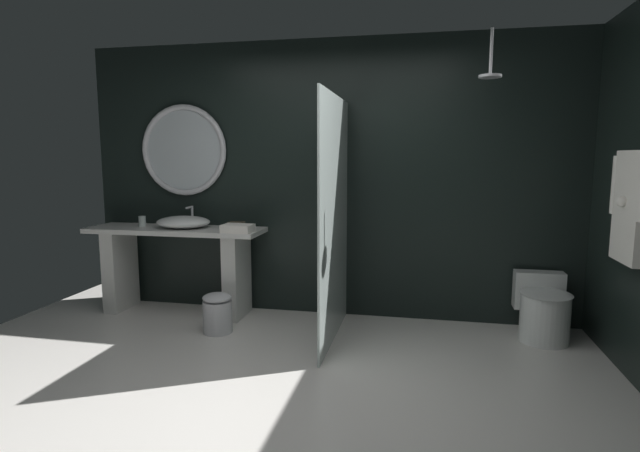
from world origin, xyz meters
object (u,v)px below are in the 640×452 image
object	(u,v)px
hanging_bathrobe	(635,201)
folded_hand_towel	(238,228)
tissue_box	(236,225)
tumbler_cup	(142,221)
toilet	(543,310)
round_wall_mirror	(184,150)
waste_bin	(217,313)
vessel_sink	(183,222)
rain_shower_head	(490,70)

from	to	relation	value
hanging_bathrobe	folded_hand_towel	distance (m)	3.07
tissue_box	tumbler_cup	bearing A→B (deg)	-179.41
tumbler_cup	hanging_bathrobe	distance (m)	4.14
toilet	round_wall_mirror	bearing A→B (deg)	175.18
toilet	waste_bin	world-z (taller)	toilet
tumbler_cup	folded_hand_towel	xyz separation A→B (m)	(1.07, -0.18, -0.01)
tumbler_cup	hanging_bathrobe	bearing A→B (deg)	-12.50
round_wall_mirror	toilet	bearing A→B (deg)	-4.82
tumbler_cup	hanging_bathrobe	world-z (taller)	hanging_bathrobe
tissue_box	toilet	world-z (taller)	tissue_box
vessel_sink	rain_shower_head	distance (m)	3.03
rain_shower_head	waste_bin	bearing A→B (deg)	-173.47
tissue_box	hanging_bathrobe	bearing A→B (deg)	-16.47
rain_shower_head	waste_bin	xyz separation A→B (m)	(-2.21, -0.25, -2.01)
waste_bin	tumbler_cup	bearing A→B (deg)	153.34
vessel_sink	tumbler_cup	world-z (taller)	vessel_sink
tissue_box	rain_shower_head	xyz separation A→B (m)	(2.21, -0.25, 1.31)
vessel_sink	hanging_bathrobe	world-z (taller)	hanging_bathrobe
hanging_bathrobe	folded_hand_towel	size ratio (longest dim) A/B	2.92
tumbler_cup	tissue_box	size ratio (longest dim) A/B	0.69
round_wall_mirror	rain_shower_head	distance (m)	2.91
round_wall_mirror	rain_shower_head	world-z (taller)	rain_shower_head
toilet	tissue_box	bearing A→B (deg)	178.04
toilet	waste_bin	distance (m)	2.77
tumbler_cup	toilet	xyz separation A→B (m)	(3.72, -0.08, -0.64)
tumbler_cup	folded_hand_towel	world-z (taller)	tumbler_cup
tissue_box	folded_hand_towel	bearing A→B (deg)	-64.65
tumbler_cup	round_wall_mirror	bearing A→B (deg)	28.18
tissue_box	toilet	distance (m)	2.81
hanging_bathrobe	folded_hand_towel	world-z (taller)	hanging_bathrobe
tissue_box	round_wall_mirror	size ratio (longest dim) A/B	0.16
tissue_box	waste_bin	distance (m)	0.86
tissue_box	folded_hand_towel	xyz separation A→B (m)	(0.09, -0.19, 0.00)
vessel_sink	hanging_bathrobe	size ratio (longest dim) A/B	0.66
tumbler_cup	tissue_box	world-z (taller)	tumbler_cup
vessel_sink	toilet	world-z (taller)	vessel_sink
tissue_box	hanging_bathrobe	world-z (taller)	hanging_bathrobe
round_wall_mirror	waste_bin	size ratio (longest dim) A/B	2.55
tumbler_cup	folded_hand_towel	bearing A→B (deg)	-9.70
hanging_bathrobe	folded_hand_towel	xyz separation A→B (m)	(-2.97, 0.71, -0.36)
round_wall_mirror	toilet	world-z (taller)	round_wall_mirror
round_wall_mirror	folded_hand_towel	size ratio (longest dim) A/B	3.30
folded_hand_towel	toilet	bearing A→B (deg)	2.12
tumbler_cup	waste_bin	xyz separation A→B (m)	(0.98, -0.49, -0.71)
vessel_sink	waste_bin	size ratio (longest dim) A/B	1.48
folded_hand_towel	vessel_sink	bearing A→B (deg)	165.46
tumbler_cup	waste_bin	size ratio (longest dim) A/B	0.29
round_wall_mirror	rain_shower_head	size ratio (longest dim) A/B	2.41
toilet	waste_bin	xyz separation A→B (m)	(-2.74, -0.41, -0.07)
hanging_bathrobe	toilet	size ratio (longest dim) A/B	1.38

